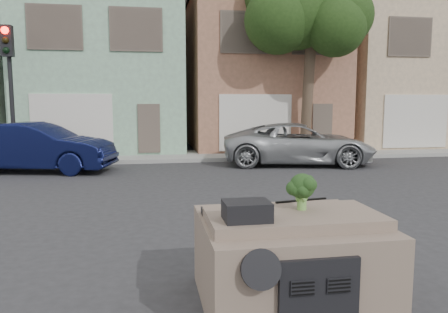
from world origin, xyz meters
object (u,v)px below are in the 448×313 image
object	(u,v)px
broccoli	(302,191)
traffic_signal	(11,96)
silver_pickup	(298,164)
navy_sedan	(39,172)

from	to	relation	value
broccoli	traffic_signal	bearing A→B (deg)	117.94
silver_pickup	broccoli	size ratio (longest dim) A/B	13.04
navy_sedan	traffic_signal	size ratio (longest dim) A/B	0.98
traffic_signal	silver_pickup	bearing A→B (deg)	-9.05
navy_sedan	broccoli	xyz separation A→B (m)	(5.38, -10.67, 1.33)
navy_sedan	silver_pickup	distance (m)	9.19
silver_pickup	traffic_signal	size ratio (longest dim) A/B	1.09
traffic_signal	navy_sedan	bearing A→B (deg)	-55.68
silver_pickup	traffic_signal	bearing A→B (deg)	92.90
navy_sedan	broccoli	bearing A→B (deg)	-140.55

